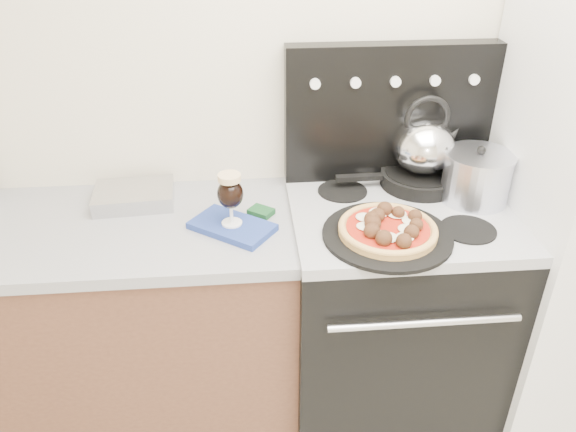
{
  "coord_description": "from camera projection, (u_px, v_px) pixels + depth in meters",
  "views": [
    {
      "loc": [
        -0.46,
        -0.46,
        1.88
      ],
      "look_at": [
        -0.32,
        1.05,
        0.99
      ],
      "focal_mm": 35.0,
      "sensor_mm": 36.0,
      "label": 1
    }
  ],
  "objects": [
    {
      "name": "room_shell",
      "position": [
        505.0,
        296.0,
        1.0
      ],
      "size": [
        3.52,
        3.01,
        2.52
      ],
      "color": "beige",
      "rests_on": "ground"
    },
    {
      "name": "base_cabinet",
      "position": [
        100.0,
        332.0,
        2.12
      ],
      "size": [
        1.45,
        0.6,
        0.86
      ],
      "primitive_type": "cube",
      "color": "brown",
      "rests_on": "ground"
    },
    {
      "name": "countertop",
      "position": [
        77.0,
        231.0,
        1.89
      ],
      "size": [
        1.48,
        0.63,
        0.04
      ],
      "primitive_type": "cube",
      "color": "#96969D",
      "rests_on": "base_cabinet"
    },
    {
      "name": "stove_body",
      "position": [
        389.0,
        317.0,
        2.18
      ],
      "size": [
        0.76,
        0.65,
        0.88
      ],
      "primitive_type": "cube",
      "color": "black",
      "rests_on": "ground"
    },
    {
      "name": "cooktop",
      "position": [
        401.0,
        215.0,
        1.94
      ],
      "size": [
        0.76,
        0.65,
        0.04
      ],
      "primitive_type": "cube",
      "color": "#ADADB2",
      "rests_on": "stove_body"
    },
    {
      "name": "backguard",
      "position": [
        389.0,
        113.0,
        2.04
      ],
      "size": [
        0.76,
        0.08,
        0.5
      ],
      "primitive_type": "cube",
      "color": "black",
      "rests_on": "cooktop"
    },
    {
      "name": "foil_sheet",
      "position": [
        134.0,
        196.0,
        2.0
      ],
      "size": [
        0.29,
        0.22,
        0.06
      ],
      "primitive_type": "cube",
      "rotation": [
        0.0,
        0.0,
        0.08
      ],
      "color": "silver",
      "rests_on": "countertop"
    },
    {
      "name": "oven_mitt",
      "position": [
        232.0,
        227.0,
        1.85
      ],
      "size": [
        0.31,
        0.28,
        0.02
      ],
      "primitive_type": "cube",
      "rotation": [
        0.0,
        0.0,
        -0.64
      ],
      "color": "navy",
      "rests_on": "countertop"
    },
    {
      "name": "beer_glass",
      "position": [
        231.0,
        199.0,
        1.8
      ],
      "size": [
        0.1,
        0.1,
        0.18
      ],
      "primitive_type": null,
      "rotation": [
        0.0,
        0.0,
        0.17
      ],
      "color": "black",
      "rests_on": "oven_mitt"
    },
    {
      "name": "pizza_pan",
      "position": [
        387.0,
        235.0,
        1.78
      ],
      "size": [
        0.47,
        0.47,
        0.01
      ],
      "primitive_type": "cylinder",
      "rotation": [
        0.0,
        0.0,
        -0.14
      ],
      "color": "#252525",
      "rests_on": "cooktop"
    },
    {
      "name": "pizza",
      "position": [
        388.0,
        227.0,
        1.77
      ],
      "size": [
        0.37,
        0.37,
        0.04
      ],
      "primitive_type": null,
      "rotation": [
        0.0,
        0.0,
        -0.21
      ],
      "color": "tan",
      "rests_on": "pizza_pan"
    },
    {
      "name": "skillet",
      "position": [
        419.0,
        179.0,
        2.08
      ],
      "size": [
        0.29,
        0.29,
        0.05
      ],
      "primitive_type": "cylinder",
      "rotation": [
        0.0,
        0.0,
        0.02
      ],
      "color": "black",
      "rests_on": "cooktop"
    },
    {
      "name": "tea_kettle",
      "position": [
        424.0,
        142.0,
        2.01
      ],
      "size": [
        0.24,
        0.24,
        0.24
      ],
      "primitive_type": null,
      "rotation": [
        0.0,
        0.0,
        -0.1
      ],
      "color": "silver",
      "rests_on": "skillet"
    },
    {
      "name": "stock_pot",
      "position": [
        476.0,
        178.0,
        1.95
      ],
      "size": [
        0.26,
        0.26,
        0.17
      ],
      "primitive_type": "cylinder",
      "rotation": [
        0.0,
        0.0,
        -0.12
      ],
      "color": "silver",
      "rests_on": "cooktop"
    }
  ]
}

